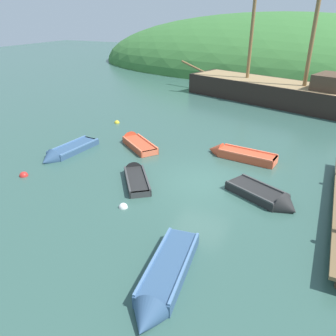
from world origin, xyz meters
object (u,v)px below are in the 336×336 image
object	(u,v)px
rowboat_far	(136,177)
buoy_red	(24,176)
rowboat_outer_left	(136,143)
buoy_yellow	(117,123)
rowboat_outer_right	(267,198)
rowboat_portside	(164,282)
sailing_ship	(277,95)
buoy_white	(123,207)
rowboat_near_dock	(66,153)
rowboat_center	(238,155)

from	to	relation	value
rowboat_far	buoy_red	bearing A→B (deg)	74.89
rowboat_outer_left	buoy_yellow	bearing A→B (deg)	-6.74
rowboat_outer_right	rowboat_portside	size ratio (longest dim) A/B	0.82
sailing_ship	buoy_red	distance (m)	20.79
rowboat_portside	buoy_white	xyz separation A→B (m)	(-3.23, 2.97, -0.14)
buoy_yellow	sailing_ship	bearing A→B (deg)	49.68
sailing_ship	rowboat_near_dock	world-z (taller)	sailing_ship
rowboat_near_dock	buoy_white	xyz separation A→B (m)	(5.64, -3.20, -0.09)
buoy_red	buoy_white	world-z (taller)	buoy_red
rowboat_center	buoy_red	bearing A→B (deg)	44.04
rowboat_far	rowboat_near_dock	distance (m)	4.90
buoy_white	buoy_yellow	xyz separation A→B (m)	(-6.25, 9.00, 0.00)
rowboat_far	buoy_white	world-z (taller)	rowboat_far
rowboat_outer_left	buoy_red	xyz separation A→B (m)	(-2.70, -5.64, -0.10)
buoy_yellow	buoy_white	bearing A→B (deg)	-55.23
rowboat_center	rowboat_portside	bearing A→B (deg)	99.61
sailing_ship	buoy_white	size ratio (longest dim) A/B	48.95
rowboat_outer_right	buoy_white	distance (m)	5.74
rowboat_outer_left	buoy_white	world-z (taller)	rowboat_outer_left
buoy_red	rowboat_far	bearing A→B (deg)	22.39
sailing_ship	rowboat_outer_right	bearing A→B (deg)	115.95
sailing_ship	buoy_white	xyz separation A→B (m)	(-2.59, -19.42, -0.60)
buoy_white	buoy_yellow	world-z (taller)	buoy_white
rowboat_far	buoy_yellow	size ratio (longest dim) A/B	8.43
sailing_ship	rowboat_far	distance (m)	17.44
sailing_ship	rowboat_outer_left	world-z (taller)	sailing_ship
rowboat_portside	rowboat_center	bearing A→B (deg)	175.27
rowboat_outer_right	buoy_white	world-z (taller)	rowboat_outer_right
rowboat_portside	buoy_red	size ratio (longest dim) A/B	9.86
rowboat_far	rowboat_portside	size ratio (longest dim) A/B	0.76
rowboat_center	buoy_yellow	xyz separation A→B (m)	(-9.00, 2.29, -0.14)
rowboat_outer_right	rowboat_outer_left	distance (m)	8.44
rowboat_outer_left	rowboat_near_dock	xyz separation A→B (m)	(-2.69, -2.78, -0.01)
rowboat_outer_right	rowboat_portside	world-z (taller)	rowboat_outer_right
sailing_ship	rowboat_outer_left	xyz separation A→B (m)	(-5.54, -13.44, -0.50)
buoy_white	rowboat_near_dock	bearing A→B (deg)	150.42
rowboat_far	rowboat_center	bearing A→B (deg)	-76.61
rowboat_far	rowboat_portside	xyz separation A→B (m)	(4.04, -5.30, 0.06)
rowboat_near_dock	buoy_red	world-z (taller)	rowboat_near_dock
sailing_ship	buoy_yellow	distance (m)	13.67
rowboat_near_dock	buoy_yellow	world-z (taller)	rowboat_near_dock
rowboat_near_dock	buoy_yellow	distance (m)	5.84
rowboat_near_dock	rowboat_outer_left	bearing A→B (deg)	140.70
rowboat_outer_left	buoy_yellow	world-z (taller)	rowboat_outer_left
rowboat_center	buoy_white	xyz separation A→B (m)	(-2.75, -6.71, -0.14)
rowboat_outer_left	buoy_white	bearing A→B (deg)	152.05
rowboat_outer_right	rowboat_far	bearing A→B (deg)	-148.33
rowboat_center	buoy_yellow	distance (m)	9.29
sailing_ship	rowboat_near_dock	size ratio (longest dim) A/B	4.81
rowboat_outer_right	rowboat_near_dock	bearing A→B (deg)	-155.82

